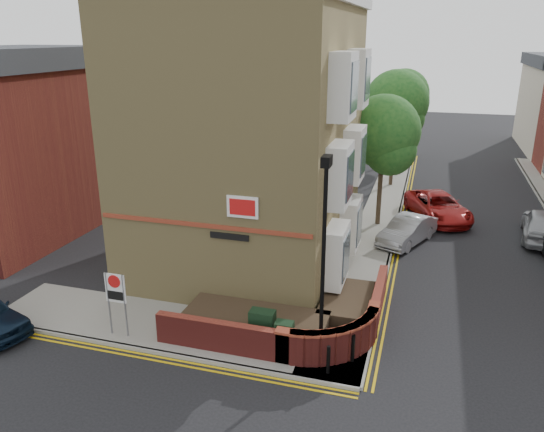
{
  "coord_description": "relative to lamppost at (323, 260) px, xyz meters",
  "views": [
    {
      "loc": [
        4.23,
        -12.72,
        9.52
      ],
      "look_at": [
        -0.79,
        4.0,
        3.54
      ],
      "focal_mm": 35.0,
      "sensor_mm": 36.0,
      "label": 1
    }
  ],
  "objects": [
    {
      "name": "bollard_near",
      "position": [
        0.4,
        -0.8,
        -2.77
      ],
      "size": [
        0.11,
        0.11,
        0.9
      ],
      "primitive_type": "cylinder",
      "color": "black",
      "rests_on": "pavement_corner"
    },
    {
      "name": "yellow_lines_main",
      "position": [
        1.65,
        14.8,
        -3.34
      ],
      "size": [
        0.28,
        32.0,
        0.01
      ],
      "primitive_type": "cube",
      "color": "gold",
      "rests_on": "ground"
    },
    {
      "name": "bollard_far",
      "position": [
        1.0,
        -0.0,
        -2.77
      ],
      "size": [
        0.11,
        0.11,
        0.9
      ],
      "primitive_type": "cylinder",
      "color": "black",
      "rests_on": "pavement_corner"
    },
    {
      "name": "garden_wall",
      "position": [
        -1.6,
        1.3,
        -3.34
      ],
      "size": [
        6.8,
        6.0,
        1.2
      ],
      "primitive_type": null,
      "color": "maroon",
      "rests_on": "ground"
    },
    {
      "name": "pavement_main",
      "position": [
        0.4,
        14.8,
        -3.28
      ],
      "size": [
        2.0,
        32.0,
        0.12
      ],
      "primitive_type": "cube",
      "color": "gray",
      "rests_on": "ground"
    },
    {
      "name": "traffic_light_assembly",
      "position": [
        0.8,
        23.8,
        -0.56
      ],
      "size": [
        0.2,
        0.16,
        4.2
      ],
      "color": "black",
      "rests_on": "pavement_main"
    },
    {
      "name": "zone_sign",
      "position": [
        -6.6,
        -0.7,
        -1.7
      ],
      "size": [
        0.72,
        0.07,
        2.2
      ],
      "color": "slate",
      "rests_on": "pavement_corner"
    },
    {
      "name": "pavement_corner",
      "position": [
        -5.1,
        0.3,
        -3.28
      ],
      "size": [
        13.0,
        3.0,
        0.12
      ],
      "primitive_type": "cube",
      "color": "gray",
      "rests_on": "ground"
    },
    {
      "name": "kerb_side",
      "position": [
        -5.1,
        -1.2,
        -3.28
      ],
      "size": [
        13.0,
        0.15,
        0.12
      ],
      "primitive_type": "cube",
      "color": "gray",
      "rests_on": "ground"
    },
    {
      "name": "silver_car_far",
      "position": [
        8.32,
        13.05,
        -2.56
      ],
      "size": [
        2.4,
        4.81,
        1.57
      ],
      "primitive_type": "imported",
      "rotation": [
        0.0,
        0.0,
        3.02
      ],
      "color": "#9EA0A5",
      "rests_on": "ground"
    },
    {
      "name": "lamppost",
      "position": [
        0.0,
        0.0,
        0.0
      ],
      "size": [
        0.25,
        0.5,
        6.3
      ],
      "color": "black",
      "rests_on": "pavement_corner"
    },
    {
      "name": "tree_far",
      "position": [
        0.4,
        28.85,
        1.57
      ],
      "size": [
        3.81,
        3.81,
        7.0
      ],
      "color": "#382B1E",
      "rests_on": "pavement_main"
    },
    {
      "name": "tree_mid",
      "position": [
        0.4,
        20.85,
        1.85
      ],
      "size": [
        4.03,
        4.03,
        7.42
      ],
      "color": "#382B1E",
      "rests_on": "pavement_main"
    },
    {
      "name": "side_building",
      "position": [
        -16.6,
        6.8,
        1.2
      ],
      "size": [
        6.4,
        10.4,
        9.0
      ],
      "color": "maroon",
      "rests_on": "ground"
    },
    {
      "name": "utility_cabinet_small",
      "position": [
        -1.1,
        -0.2,
        -2.67
      ],
      "size": [
        0.55,
        0.4,
        1.1
      ],
      "primitive_type": "cube",
      "color": "black",
      "rests_on": "pavement_corner"
    },
    {
      "name": "ground",
      "position": [
        -1.6,
        -1.2,
        -3.34
      ],
      "size": [
        120.0,
        120.0,
        0.0
      ],
      "primitive_type": "plane",
      "color": "black",
      "rests_on": "ground"
    },
    {
      "name": "tree_near",
      "position": [
        0.4,
        12.85,
        1.36
      ],
      "size": [
        3.64,
        3.65,
        6.7
      ],
      "color": "#382B1E",
      "rests_on": "pavement_main"
    },
    {
      "name": "yellow_lines_side",
      "position": [
        -5.1,
        -1.45,
        -3.34
      ],
      "size": [
        13.0,
        0.28,
        0.01
      ],
      "primitive_type": "cube",
      "color": "gold",
      "rests_on": "ground"
    },
    {
      "name": "utility_cabinet_large",
      "position": [
        -1.9,
        0.1,
        -2.62
      ],
      "size": [
        0.8,
        0.45,
        1.2
      ],
      "primitive_type": "cube",
      "color": "black",
      "rests_on": "pavement_corner"
    },
    {
      "name": "kerb_main_near",
      "position": [
        1.4,
        14.8,
        -3.28
      ],
      "size": [
        0.15,
        32.0,
        0.12
      ],
      "primitive_type": "cube",
      "color": "gray",
      "rests_on": "ground"
    },
    {
      "name": "red_car_main",
      "position": [
        3.4,
        14.8,
        -2.63
      ],
      "size": [
        4.09,
        5.64,
        1.42
      ],
      "primitive_type": "imported",
      "rotation": [
        0.0,
        0.0,
        0.38
      ],
      "color": "maroon",
      "rests_on": "ground"
    },
    {
      "name": "corner_building",
      "position": [
        -4.44,
        6.8,
        2.88
      ],
      "size": [
        8.95,
        10.4,
        13.6
      ],
      "color": "tan",
      "rests_on": "ground"
    },
    {
      "name": "silver_car_near",
      "position": [
        2.0,
        10.7,
        -2.7
      ],
      "size": [
        2.8,
        4.15,
        1.29
      ],
      "primitive_type": "imported",
      "rotation": [
        0.0,
        0.0,
        -0.4
      ],
      "color": "#9B9DA2",
      "rests_on": "ground"
    }
  ]
}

